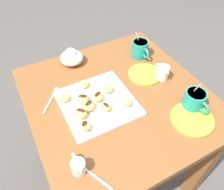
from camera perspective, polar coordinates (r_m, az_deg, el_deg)
ground_plane at (r=1.65m, az=0.99°, el=-18.35°), size 8.00×8.00×0.00m
dining_table at (r=1.14m, az=1.37°, el=-5.42°), size 0.85×0.81×0.75m
pastry_plate_square at (r=0.98m, az=-3.77°, el=-2.11°), size 0.32×0.32×0.02m
coffee_mug_teal_left at (r=1.23m, az=7.37°, el=11.98°), size 0.13×0.09×0.14m
coffee_mug_teal_right at (r=1.00m, az=20.81°, el=-1.14°), size 0.13×0.09×0.13m
cream_pitcher_white at (r=1.11m, az=13.18°, el=5.84°), size 0.10×0.06×0.07m
ice_cream_bowl at (r=1.20m, az=-10.53°, el=9.75°), size 0.12×0.12×0.09m
chocolate_sauce_pitcher at (r=0.79m, az=-8.86°, el=-17.95°), size 0.09×0.05×0.06m
saucer_lime_left at (r=1.13m, az=8.59°, el=5.42°), size 0.17×0.17×0.01m
saucer_lime_right at (r=0.98m, az=20.19°, el=-5.94°), size 0.18×0.18×0.01m
loose_spoon_near_saucer at (r=1.05m, az=-15.29°, el=-0.41°), size 0.13×0.11×0.01m
loose_spoon_by_plate at (r=0.81m, az=-6.01°, el=-19.44°), size 0.15×0.08×0.01m
beignet_0 at (r=0.99m, az=-12.37°, el=-0.70°), size 0.07×0.07×0.04m
beignet_1 at (r=0.91m, az=-8.08°, el=-4.79°), size 0.07×0.06×0.04m
chocolate_drizzle_1 at (r=0.90m, az=-8.21°, el=-3.96°), size 0.04×0.04×0.00m
beignet_2 at (r=0.87m, az=-7.16°, el=-8.11°), size 0.07×0.06×0.03m
chocolate_drizzle_2 at (r=0.86m, az=-7.27°, el=-7.39°), size 0.03×0.03×0.00m
beignet_3 at (r=0.97m, az=-7.62°, el=-0.96°), size 0.07×0.07×0.03m
chocolate_drizzle_3 at (r=0.96m, az=-7.72°, el=-0.25°), size 0.03×0.04×0.00m
beignet_4 at (r=0.95m, az=3.86°, el=-1.91°), size 0.05×0.05×0.03m
beignet_5 at (r=1.04m, az=-7.44°, el=2.84°), size 0.05×0.05×0.03m
beignet_6 at (r=0.93m, az=-6.09°, el=-2.88°), size 0.07×0.07×0.04m
chocolate_drizzle_6 at (r=0.92m, az=-6.19°, el=-2.07°), size 0.03×0.04×0.00m
beignet_7 at (r=0.93m, az=-1.61°, el=-3.24°), size 0.05×0.05×0.03m
chocolate_drizzle_7 at (r=0.92m, az=-1.63°, el=-2.53°), size 0.03×0.02×0.00m
beignet_8 at (r=1.01m, az=-1.17°, el=1.73°), size 0.07×0.06×0.03m
beignet_9 at (r=0.97m, az=-3.79°, el=-0.48°), size 0.06×0.06×0.03m
chocolate_drizzle_9 at (r=0.96m, az=-3.84°, el=0.28°), size 0.03×0.04×0.00m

